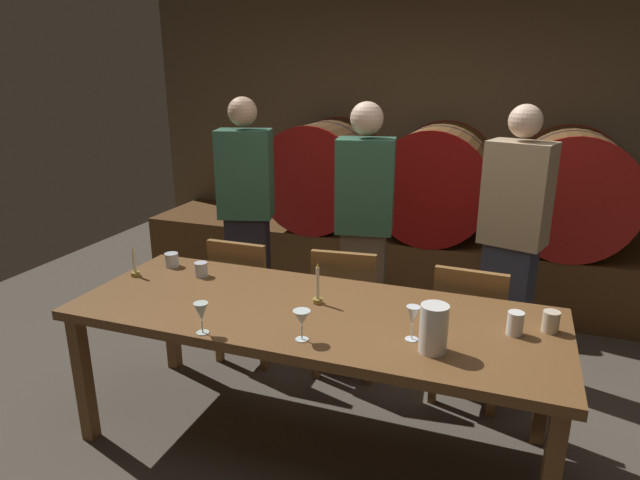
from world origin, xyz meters
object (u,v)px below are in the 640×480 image
(chair_right, at_px, (469,327))
(cup_far_left, at_px, (172,260))
(dining_table, at_px, (312,322))
(cup_center_right, at_px, (515,323))
(candle_left, at_px, (135,268))
(wine_glass_center, at_px, (302,319))
(cup_far_right, at_px, (551,322))
(wine_glass_right, at_px, (413,317))
(wine_glass_left, at_px, (201,313))
(wine_barrel_center, at_px, (438,181))
(chair_left, at_px, (246,294))
(guest_left, at_px, (247,217))
(chair_center, at_px, (346,305))
(guest_right, at_px, (512,242))
(candle_right, at_px, (318,292))
(cup_center_left, at_px, (201,269))
(guest_center, at_px, (364,227))
(wine_barrel_left, at_px, (325,173))
(wine_barrel_right, at_px, (569,190))
(pitcher, at_px, (434,329))

(chair_right, height_order, cup_far_left, chair_right)
(dining_table, xyz_separation_m, cup_center_right, (0.96, 0.07, 0.12))
(candle_left, distance_m, wine_glass_center, 1.27)
(wine_glass_center, xyz_separation_m, cup_far_right, (1.05, 0.47, -0.05))
(chair_right, xyz_separation_m, wine_glass_right, (-0.20, -0.81, 0.40))
(chair_right, xyz_separation_m, wine_glass_left, (-1.12, -1.07, 0.39))
(wine_barrel_center, xyz_separation_m, wine_glass_left, (-0.66, -2.72, -0.13))
(chair_left, relative_size, guest_left, 0.50)
(chair_right, height_order, wine_glass_center, wine_glass_center)
(cup_far_left, height_order, cup_far_right, cup_far_right)
(chair_center, height_order, guest_right, guest_right)
(candle_right, bearing_deg, cup_center_left, 170.60)
(candle_right, height_order, cup_center_left, candle_right)
(guest_right, xyz_separation_m, wine_glass_right, (-0.39, -1.27, -0.00))
(candle_right, bearing_deg, chair_center, 93.27)
(guest_left, xyz_separation_m, guest_center, (0.88, 0.03, -0.01))
(guest_left, bearing_deg, guest_center, 166.60)
(guest_left, height_order, wine_glass_center, guest_left)
(cup_center_right, bearing_deg, wine_glass_center, -156.87)
(wine_barrel_center, distance_m, cup_center_right, 2.35)
(wine_barrel_left, relative_size, dining_table, 0.38)
(guest_center, height_order, guest_right, guest_right)
(wine_glass_left, distance_m, cup_center_right, 1.43)
(wine_glass_center, distance_m, cup_far_left, 1.26)
(wine_barrel_center, height_order, wine_barrel_right, same)
(wine_glass_right, bearing_deg, cup_center_right, 26.13)
(wine_barrel_left, xyz_separation_m, chair_left, (0.02, -1.64, -0.52))
(chair_right, height_order, wine_glass_right, wine_glass_right)
(guest_left, relative_size, cup_far_right, 17.48)
(wine_glass_left, bearing_deg, chair_center, 72.79)
(guest_left, height_order, cup_far_left, guest_left)
(guest_right, distance_m, pitcher, 1.37)
(pitcher, relative_size, wine_glass_left, 1.44)
(cup_center_right, bearing_deg, candle_right, 178.95)
(wine_barrel_right, xyz_separation_m, dining_table, (-1.31, -2.31, -0.31))
(cup_far_left, bearing_deg, pitcher, -17.10)
(guest_center, height_order, cup_center_right, guest_center)
(wine_glass_left, distance_m, wine_glass_center, 0.46)
(chair_center, bearing_deg, cup_center_right, 141.11)
(wine_glass_right, distance_m, cup_center_left, 1.36)
(wine_barrel_center, height_order, guest_right, guest_right)
(wine_barrel_left, xyz_separation_m, wine_barrel_right, (2.05, 0.00, 0.00))
(cup_center_right, bearing_deg, cup_far_left, 173.51)
(chair_left, xyz_separation_m, cup_center_left, (-0.05, -0.45, 0.33))
(wine_barrel_left, height_order, pitcher, wine_barrel_left)
(wine_barrel_left, xyz_separation_m, wine_glass_center, (0.81, -2.62, -0.13))
(guest_left, relative_size, guest_center, 1.01)
(chair_left, bearing_deg, candle_right, 141.69)
(wine_barrel_right, relative_size, wine_glass_left, 6.29)
(cup_center_right, height_order, cup_far_right, cup_center_right)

